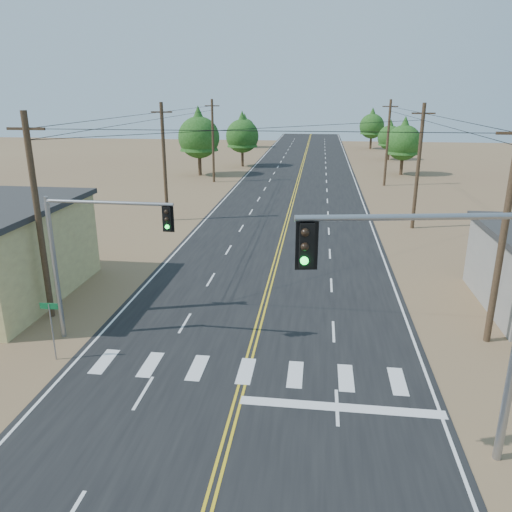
# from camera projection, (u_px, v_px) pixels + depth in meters

# --- Properties ---
(road) EXTENTS (15.00, 200.00, 0.02)m
(road) POSITION_uv_depth(u_px,v_px,m) (285.00, 230.00, 40.92)
(road) COLOR black
(road) RESTS_ON ground
(utility_pole_left_near) EXTENTS (1.80, 0.30, 10.00)m
(utility_pole_left_near) POSITION_uv_depth(u_px,v_px,m) (38.00, 217.00, 23.61)
(utility_pole_left_near) COLOR #4C3826
(utility_pole_left_near) RESTS_ON ground
(utility_pole_left_mid) EXTENTS (1.80, 0.30, 10.00)m
(utility_pole_left_mid) POSITION_uv_depth(u_px,v_px,m) (164.00, 162.00, 42.46)
(utility_pole_left_mid) COLOR #4C3826
(utility_pole_left_mid) RESTS_ON ground
(utility_pole_left_far) EXTENTS (1.80, 0.30, 10.00)m
(utility_pole_left_far) POSITION_uv_depth(u_px,v_px,m) (213.00, 140.00, 61.31)
(utility_pole_left_far) COLOR #4C3826
(utility_pole_left_far) RESTS_ON ground
(utility_pole_right_near) EXTENTS (1.80, 0.30, 10.00)m
(utility_pole_right_near) POSITION_uv_depth(u_px,v_px,m) (504.00, 232.00, 21.10)
(utility_pole_right_near) COLOR #4C3826
(utility_pole_right_near) RESTS_ON ground
(utility_pole_right_mid) EXTENTS (1.80, 0.30, 10.00)m
(utility_pole_right_mid) POSITION_uv_depth(u_px,v_px,m) (418.00, 166.00, 39.95)
(utility_pole_right_mid) COLOR #4C3826
(utility_pole_right_mid) RESTS_ON ground
(utility_pole_right_far) EXTENTS (1.80, 0.30, 10.00)m
(utility_pole_right_far) POSITION_uv_depth(u_px,v_px,m) (387.00, 142.00, 58.80)
(utility_pole_right_far) COLOR #4C3826
(utility_pole_right_far) RESTS_ON ground
(signal_mast_left) EXTENTS (5.70, 0.49, 6.57)m
(signal_mast_left) POSITION_uv_depth(u_px,v_px,m) (87.00, 246.00, 21.49)
(signal_mast_left) COLOR gray
(signal_mast_left) RESTS_ON ground
(signal_mast_right) EXTENTS (6.51, 1.49, 7.91)m
(signal_mast_right) POSITION_uv_depth(u_px,v_px,m) (459.00, 300.00, 13.65)
(signal_mast_right) COLOR gray
(signal_mast_right) RESTS_ON ground
(street_sign) EXTENTS (0.77, 0.06, 2.58)m
(street_sign) POSITION_uv_depth(u_px,v_px,m) (51.00, 322.00, 20.56)
(street_sign) COLOR gray
(street_sign) RESTS_ON ground
(tree_left_near) EXTENTS (5.49, 5.49, 9.15)m
(tree_left_near) POSITION_uv_depth(u_px,v_px,m) (199.00, 133.00, 66.21)
(tree_left_near) COLOR #3F2D1E
(tree_left_near) RESTS_ON ground
(tree_left_mid) EXTENTS (4.92, 4.92, 8.21)m
(tree_left_mid) POSITION_uv_depth(u_px,v_px,m) (242.00, 133.00, 74.49)
(tree_left_mid) COLOR #3F2D1E
(tree_left_mid) RESTS_ON ground
(tree_left_far) EXTENTS (4.06, 4.06, 6.77)m
(tree_left_far) POSITION_uv_depth(u_px,v_px,m) (245.00, 127.00, 100.98)
(tree_left_far) COLOR #3F2D1E
(tree_left_far) RESTS_ON ground
(tree_right_near) EXTENTS (4.69, 4.69, 7.82)m
(tree_right_near) POSITION_uv_depth(u_px,v_px,m) (404.00, 139.00, 66.87)
(tree_right_near) COLOR #3F2D1E
(tree_right_near) RESTS_ON ground
(tree_right_mid) EXTENTS (3.96, 3.96, 6.59)m
(tree_right_mid) POSITION_uv_depth(u_px,v_px,m) (390.00, 135.00, 82.26)
(tree_right_mid) COLOR #3F2D1E
(tree_right_mid) RESTS_ON ground
(tree_right_far) EXTENTS (4.80, 4.80, 8.00)m
(tree_right_far) POSITION_uv_depth(u_px,v_px,m) (372.00, 124.00, 98.08)
(tree_right_far) COLOR #3F2D1E
(tree_right_far) RESTS_ON ground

